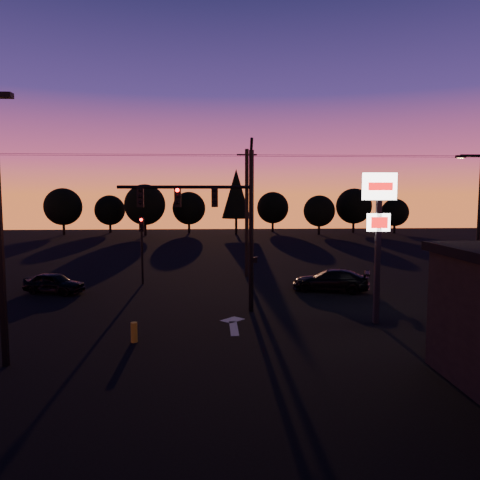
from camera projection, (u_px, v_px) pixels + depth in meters
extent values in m
plane|color=black|center=(223.00, 336.00, 19.42)|extent=(120.00, 120.00, 0.00)
cube|color=beige|center=(234.00, 328.00, 20.45)|extent=(0.35, 2.20, 0.01)
cube|color=beige|center=(233.00, 320.00, 21.84)|extent=(1.20, 1.20, 0.01)
cylinder|color=black|center=(251.00, 232.00, 23.09)|extent=(0.24, 0.24, 8.00)
cylinder|color=black|center=(251.00, 146.00, 22.68)|extent=(0.14, 0.52, 0.76)
cylinder|color=black|center=(185.00, 187.00, 22.69)|extent=(6.50, 0.16, 0.16)
cube|color=black|center=(215.00, 197.00, 22.82)|extent=(0.32, 0.22, 0.95)
sphere|color=black|center=(215.00, 190.00, 22.66)|extent=(0.18, 0.18, 0.18)
sphere|color=black|center=(215.00, 196.00, 22.69)|extent=(0.18, 0.18, 0.18)
sphere|color=black|center=(215.00, 203.00, 22.72)|extent=(0.18, 0.18, 0.18)
cube|color=black|center=(178.00, 197.00, 22.72)|extent=(0.32, 0.22, 0.95)
sphere|color=#FF0705|center=(177.00, 190.00, 22.56)|extent=(0.18, 0.18, 0.18)
sphere|color=black|center=(177.00, 196.00, 22.59)|extent=(0.18, 0.18, 0.18)
sphere|color=black|center=(177.00, 203.00, 22.62)|extent=(0.18, 0.18, 0.18)
cube|color=black|center=(140.00, 197.00, 22.62)|extent=(0.32, 0.22, 0.95)
sphere|color=black|center=(140.00, 190.00, 22.45)|extent=(0.18, 0.18, 0.18)
sphere|color=black|center=(140.00, 196.00, 22.48)|extent=(0.18, 0.18, 0.18)
sphere|color=black|center=(140.00, 203.00, 22.51)|extent=(0.18, 0.18, 0.18)
cube|color=black|center=(255.00, 260.00, 23.24)|extent=(0.22, 0.18, 0.28)
cylinder|color=black|center=(142.00, 257.00, 30.39)|extent=(0.14, 0.14, 3.60)
cube|color=black|center=(142.00, 225.00, 30.18)|extent=(0.30, 0.20, 0.90)
sphere|color=#FF0705|center=(141.00, 220.00, 30.03)|extent=(0.18, 0.18, 0.18)
sphere|color=black|center=(141.00, 224.00, 30.06)|extent=(0.18, 0.18, 0.18)
sphere|color=black|center=(141.00, 228.00, 30.09)|extent=(0.18, 0.18, 0.18)
cube|color=black|center=(0.00, 235.00, 15.57)|extent=(0.18, 0.18, 9.00)
cube|color=black|center=(4.00, 95.00, 15.15)|extent=(0.55, 0.30, 0.18)
cube|color=black|center=(378.00, 253.00, 21.01)|extent=(0.22, 0.22, 6.40)
cube|color=white|center=(380.00, 186.00, 20.71)|extent=(1.50, 0.25, 1.20)
cube|color=red|center=(381.00, 186.00, 20.57)|extent=(1.10, 0.02, 0.35)
cube|color=white|center=(378.00, 222.00, 20.87)|extent=(1.00, 0.22, 0.80)
cube|color=red|center=(380.00, 223.00, 20.74)|extent=(0.75, 0.02, 0.50)
cylinder|color=black|center=(479.00, 229.00, 25.31)|extent=(0.20, 0.20, 8.00)
cylinder|color=black|center=(472.00, 156.00, 24.89)|extent=(1.20, 0.14, 0.14)
cube|color=black|center=(461.00, 157.00, 24.86)|extent=(0.50, 0.22, 0.14)
plane|color=#FFB759|center=(461.00, 158.00, 24.87)|extent=(0.35, 0.35, 0.00)
cylinder|color=black|center=(247.00, 213.00, 33.01)|extent=(0.26, 0.26, 9.00)
cube|color=black|center=(247.00, 155.00, 32.61)|extent=(1.40, 0.10, 0.10)
cylinder|color=black|center=(114.00, 154.00, 31.50)|extent=(18.00, 0.02, 0.02)
cylinder|color=black|center=(116.00, 154.00, 32.09)|extent=(18.00, 0.02, 0.02)
cylinder|color=black|center=(118.00, 156.00, 32.69)|extent=(18.00, 0.02, 0.02)
cylinder|color=black|center=(376.00, 155.00, 32.54)|extent=(18.00, 0.02, 0.02)
cylinder|color=black|center=(373.00, 155.00, 33.13)|extent=(18.00, 0.02, 0.02)
cylinder|color=black|center=(370.00, 157.00, 33.73)|extent=(18.00, 0.02, 0.02)
cylinder|color=#AC8C17|center=(134.00, 332.00, 18.54)|extent=(0.27, 0.27, 0.80)
cylinder|color=black|center=(64.00, 229.00, 67.75)|extent=(0.36, 0.36, 1.62)
sphere|color=black|center=(63.00, 207.00, 67.44)|extent=(5.36, 5.36, 5.36)
cylinder|color=black|center=(110.00, 228.00, 71.09)|extent=(0.36, 0.36, 1.38)
sphere|color=black|center=(110.00, 210.00, 70.82)|extent=(4.54, 4.54, 4.54)
cylinder|color=black|center=(145.00, 229.00, 66.45)|extent=(0.36, 0.36, 1.75)
sphere|color=black|center=(145.00, 205.00, 66.11)|extent=(5.77, 5.78, 5.78)
cylinder|color=black|center=(189.00, 228.00, 70.78)|extent=(0.36, 0.36, 1.50)
sphere|color=black|center=(189.00, 208.00, 70.49)|extent=(4.95, 4.95, 4.95)
cylinder|color=black|center=(236.00, 226.00, 68.17)|extent=(0.36, 0.36, 2.38)
cone|color=black|center=(236.00, 194.00, 67.70)|extent=(4.18, 4.18, 7.12)
cylinder|color=black|center=(273.00, 227.00, 73.52)|extent=(0.36, 0.36, 1.50)
sphere|color=black|center=(273.00, 208.00, 73.23)|extent=(4.95, 4.95, 4.95)
cylinder|color=black|center=(319.00, 230.00, 67.91)|extent=(0.36, 0.36, 1.38)
sphere|color=black|center=(319.00, 211.00, 67.64)|extent=(4.54, 4.54, 4.54)
cylinder|color=black|center=(353.00, 227.00, 71.23)|extent=(0.36, 0.36, 1.62)
sphere|color=black|center=(354.00, 206.00, 70.91)|extent=(5.36, 5.36, 5.36)
cylinder|color=black|center=(394.00, 229.00, 70.60)|extent=(0.36, 0.36, 1.25)
sphere|color=black|center=(395.00, 212.00, 70.36)|extent=(4.12, 4.12, 4.12)
imported|color=black|center=(54.00, 283.00, 27.66)|extent=(3.88, 2.48, 1.23)
imported|color=black|center=(331.00, 280.00, 28.27)|extent=(4.92, 3.12, 1.33)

